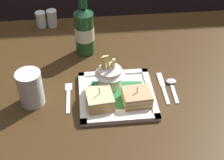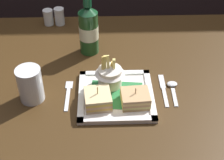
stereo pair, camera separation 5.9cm
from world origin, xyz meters
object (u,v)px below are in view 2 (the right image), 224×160
(beer_bottle, at_px, (89,29))
(fork, at_px, (68,94))
(fries_cup, at_px, (110,74))
(salt_shaker, at_px, (48,18))
(water_glass, at_px, (31,87))
(square_plate, at_px, (116,96))
(dining_table, at_px, (109,109))
(spoon, at_px, (173,87))
(knife, at_px, (163,89))
(sandwich_half_left, at_px, (98,99))
(sandwich_half_right, at_px, (135,98))
(pepper_shaker, at_px, (60,17))

(beer_bottle, height_order, fork, beer_bottle)
(fries_cup, relative_size, salt_shaker, 1.71)
(water_glass, bearing_deg, square_plate, -0.69)
(dining_table, distance_m, square_plate, 0.16)
(beer_bottle, bearing_deg, square_plate, -71.25)
(water_glass, xyz_separation_m, spoon, (0.46, 0.04, -0.04))
(knife, height_order, spoon, spoon)
(sandwich_half_left, bearing_deg, dining_table, 73.75)
(dining_table, height_order, fork, fork)
(square_plate, xyz_separation_m, sandwich_half_left, (-0.06, -0.04, 0.03))
(sandwich_half_right, relative_size, spoon, 0.76)
(fries_cup, distance_m, beer_bottle, 0.23)
(square_plate, relative_size, salt_shaker, 3.59)
(fries_cup, bearing_deg, square_plate, -70.05)
(sandwich_half_left, distance_m, pepper_shaker, 0.54)
(fries_cup, distance_m, salt_shaker, 0.49)
(sandwich_half_left, xyz_separation_m, beer_bottle, (-0.03, 0.31, 0.07))
(dining_table, height_order, beer_bottle, beer_bottle)
(water_glass, relative_size, pepper_shaker, 1.58)
(sandwich_half_left, bearing_deg, fries_cup, 66.70)
(water_glass, bearing_deg, sandwich_half_left, -11.80)
(sandwich_half_left, relative_size, fork, 0.65)
(fries_cup, distance_m, water_glass, 0.26)
(dining_table, relative_size, beer_bottle, 4.51)
(fries_cup, xyz_separation_m, spoon, (0.21, -0.01, -0.05))
(water_glass, height_order, knife, water_glass)
(beer_bottle, height_order, knife, beer_bottle)
(knife, xyz_separation_m, salt_shaker, (-0.43, 0.44, 0.03))
(dining_table, xyz_separation_m, beer_bottle, (-0.07, 0.19, 0.23))
(knife, bearing_deg, fork, -177.30)
(fries_cup, bearing_deg, pepper_shaker, 115.63)
(dining_table, xyz_separation_m, water_glass, (-0.25, -0.08, 0.18))
(dining_table, height_order, water_glass, water_glass)
(square_plate, height_order, pepper_shaker, pepper_shaker)
(fries_cup, xyz_separation_m, fork, (-0.14, -0.03, -0.06))
(sandwich_half_right, xyz_separation_m, water_glass, (-0.33, 0.04, 0.02))
(dining_table, relative_size, water_glass, 10.08)
(fork, xyz_separation_m, pepper_shaker, (-0.07, 0.46, 0.03))
(beer_bottle, bearing_deg, pepper_shaker, 122.25)
(dining_table, distance_m, salt_shaker, 0.49)
(sandwich_half_left, distance_m, water_glass, 0.22)
(sandwich_half_left, bearing_deg, knife, 19.18)
(water_glass, distance_m, pepper_shaker, 0.48)
(sandwich_half_left, relative_size, beer_bottle, 0.36)
(sandwich_half_right, distance_m, knife, 0.13)
(sandwich_half_right, relative_size, fork, 0.63)
(fries_cup, bearing_deg, fork, -167.39)
(sandwich_half_left, height_order, pepper_shaker, sandwich_half_left)
(fries_cup, xyz_separation_m, beer_bottle, (-0.07, 0.22, 0.04))
(fries_cup, height_order, water_glass, fries_cup)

